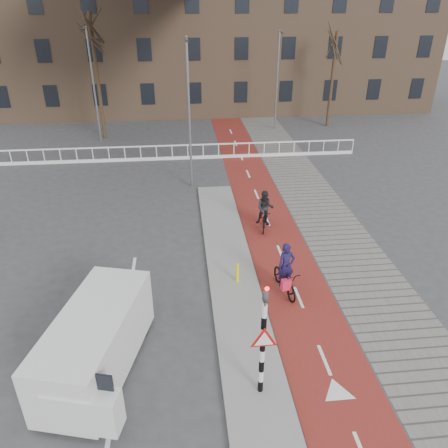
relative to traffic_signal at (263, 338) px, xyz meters
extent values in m
plane|color=#38383A|center=(0.60, 2.02, -1.99)|extent=(120.00, 120.00, 0.00)
cube|color=maroon|center=(2.10, 12.02, -1.98)|extent=(2.50, 60.00, 0.01)
cube|color=slate|center=(4.90, 12.02, -1.98)|extent=(3.00, 60.00, 0.01)
cube|color=gray|center=(-0.10, 6.02, -1.93)|extent=(1.80, 16.00, 0.12)
cylinder|color=black|center=(0.00, 0.02, -0.43)|extent=(0.14, 0.14, 2.88)
imported|color=black|center=(0.00, 0.02, 1.41)|extent=(0.13, 0.16, 0.80)
cylinder|color=#FF0C05|center=(0.00, -0.12, 1.59)|extent=(0.11, 0.02, 0.11)
cylinder|color=yellow|center=(0.03, 5.06, -1.49)|extent=(0.12, 0.12, 0.75)
imported|color=black|center=(1.67, 4.44, -1.49)|extent=(0.98, 1.95, 0.98)
imported|color=#19123B|center=(1.67, 4.44, -0.89)|extent=(0.68, 0.51, 1.70)
cube|color=red|center=(1.57, 3.90, -1.30)|extent=(0.35, 0.26, 0.39)
imported|color=black|center=(1.81, 9.20, -1.47)|extent=(0.87, 1.76, 1.02)
imported|color=black|center=(1.81, 9.20, -0.94)|extent=(0.90, 0.77, 1.60)
cube|color=silver|center=(-4.41, 1.35, -0.95)|extent=(2.90, 4.83, 1.81)
cube|color=#1B7F27|center=(-5.33, 1.35, -1.05)|extent=(0.76, 2.80, 0.55)
cube|color=#1B7F27|center=(-3.50, 1.35, -1.05)|extent=(0.76, 2.80, 0.55)
cube|color=black|center=(-4.41, -0.56, -0.55)|extent=(1.59, 0.46, 0.90)
cylinder|color=black|center=(-5.55, 0.06, -1.67)|extent=(0.38, 0.67, 0.63)
cylinder|color=black|center=(-4.06, -0.33, -1.67)|extent=(0.38, 0.67, 0.63)
cylinder|color=black|center=(-4.76, 3.04, -1.67)|extent=(0.38, 0.67, 0.63)
cylinder|color=black|center=(-3.28, 2.64, -1.67)|extent=(0.38, 0.67, 0.63)
cube|color=silver|center=(-4.40, 19.02, -1.04)|extent=(28.00, 0.08, 0.08)
cube|color=silver|center=(-4.40, 19.02, -1.89)|extent=(28.00, 0.10, 0.20)
cube|color=#7F6047|center=(-2.40, 34.02, 4.01)|extent=(46.00, 10.00, 12.00)
cylinder|color=#302315|center=(-7.40, 24.33, 2.27)|extent=(0.25, 0.25, 8.51)
cylinder|color=#302315|center=(10.05, 25.86, 1.55)|extent=(0.25, 0.25, 7.07)
cylinder|color=slate|center=(-1.31, 14.46, 1.90)|extent=(0.12, 0.12, 7.78)
cylinder|color=slate|center=(-7.54, 23.29, 1.85)|extent=(0.12, 0.12, 7.69)
cylinder|color=slate|center=(5.64, 25.44, 1.62)|extent=(0.12, 0.12, 7.23)
camera|label=1|loc=(-1.80, -8.10, 7.59)|focal=35.00mm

